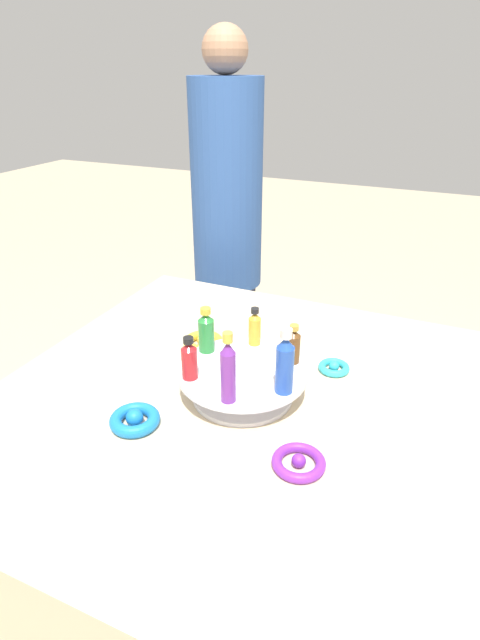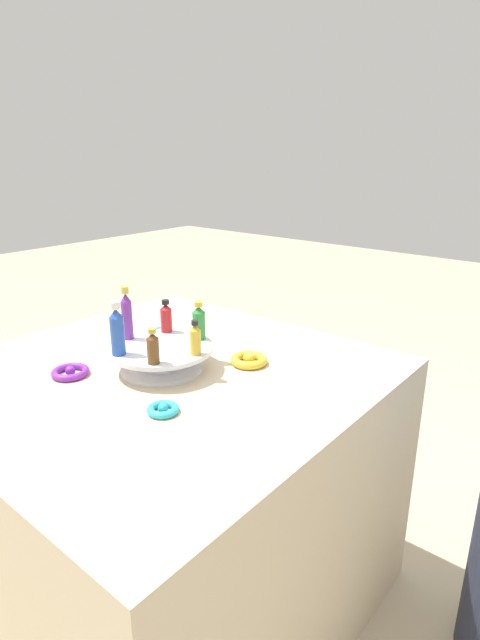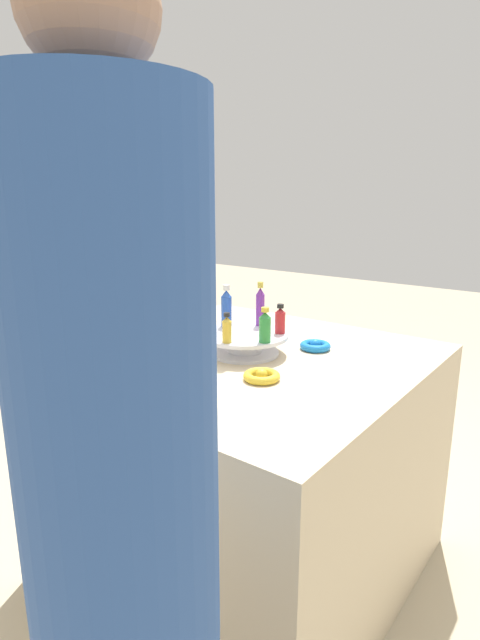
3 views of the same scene
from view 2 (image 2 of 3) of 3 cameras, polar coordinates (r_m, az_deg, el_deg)
The scene contains 13 objects.
ground_plane at distance 1.87m, azimuth -7.52°, elevation -28.29°, with size 12.00×12.00×0.00m, color tan.
party_table at distance 1.60m, azimuth -8.15°, elevation -18.59°, with size 1.08×1.08×0.79m.
display_stand at distance 1.38m, azimuth -8.97°, elevation -4.08°, with size 0.28×0.28×0.07m.
bottle_gold at distance 1.29m, azimuth -5.12°, elevation -2.16°, with size 0.03×0.03×0.09m.
bottle_green at distance 1.40m, azimuth -4.73°, elevation -0.20°, with size 0.04×0.04×0.11m.
bottle_red at distance 1.46m, azimuth -8.44°, elevation 0.32°, with size 0.03×0.03×0.10m.
bottle_purple at distance 1.42m, azimuth -12.81°, elevation 0.55°, with size 0.03×0.03×0.15m.
bottle_blue at distance 1.32m, azimuth -13.85°, elevation -1.18°, with size 0.04×0.04×0.14m.
bottle_brown at distance 1.25m, azimuth -9.92°, elevation -3.10°, with size 0.03×0.03×0.09m.
ribbon_bow_teal at distance 1.18m, azimuth -8.79°, elevation -10.03°, with size 0.08×0.08×0.02m.
ribbon_bow_gold at distance 1.41m, azimuth 1.03°, elevation -4.57°, with size 0.10×0.10×0.03m.
ribbon_bow_blue at distance 1.62m, azimuth -9.00°, elevation -1.66°, with size 0.10×0.10×0.04m.
ribbon_bow_purple at distance 1.42m, azimuth -18.82°, elevation -5.64°, with size 0.10×0.10×0.03m.
Camera 2 is at (0.97, -0.83, 1.36)m, focal length 28.00 mm.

